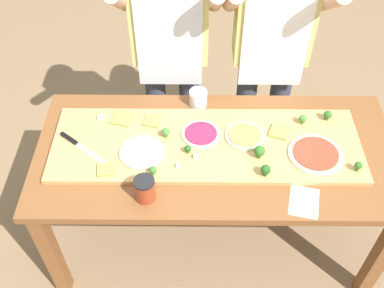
{
  "coord_description": "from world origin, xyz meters",
  "views": [
    {
      "loc": [
        -0.11,
        -1.46,
        2.4
      ],
      "look_at": [
        -0.12,
        0.0,
        0.81
      ],
      "focal_mm": 42.27,
      "sensor_mm": 36.0,
      "label": 1
    }
  ],
  "objects": [
    {
      "name": "cook_right",
      "position": [
        0.3,
        0.58,
        1.0
      ],
      "size": [
        0.54,
        0.39,
        1.67
      ],
      "color": "#333847",
      "rests_on": "ground"
    },
    {
      "name": "broccoli_floret_front_right",
      "position": [
        0.56,
        0.19,
        0.83
      ],
      "size": [
        0.04,
        0.04,
        0.06
      ],
      "color": "#366618",
      "rests_on": "cutting_board"
    },
    {
      "name": "cheese_crumble_b",
      "position": [
        -0.59,
        0.19,
        0.81
      ],
      "size": [
        0.02,
        0.02,
        0.02
      ],
      "primitive_type": "cube",
      "rotation": [
        0.0,
        0.0,
        1.47
      ],
      "color": "white",
      "rests_on": "cutting_board"
    },
    {
      "name": "broccoli_floret_front_mid",
      "position": [
        0.21,
        -0.17,
        0.83
      ],
      "size": [
        0.05,
        0.05,
        0.06
      ],
      "color": "#2C5915",
      "rests_on": "cutting_board"
    },
    {
      "name": "pizza_slice_center",
      "position": [
        -0.32,
        0.17,
        0.8
      ],
      "size": [
        0.09,
        0.09,
        0.01
      ],
      "primitive_type": "cube",
      "rotation": [
        0.0,
        0.0,
        -0.23
      ],
      "color": "#899E4C",
      "rests_on": "cutting_board"
    },
    {
      "name": "cheese_crumble_a",
      "position": [
        -0.18,
        -0.13,
        0.81
      ],
      "size": [
        0.02,
        0.02,
        0.02
      ],
      "primitive_type": "cube",
      "rotation": [
        0.0,
        0.0,
        1.33
      ],
      "color": "white",
      "rests_on": "cutting_board"
    },
    {
      "name": "broccoli_floret_back_left",
      "position": [
        0.64,
        -0.14,
        0.83
      ],
      "size": [
        0.04,
        0.04,
        0.05
      ],
      "color": "#366618",
      "rests_on": "cutting_board"
    },
    {
      "name": "cook_left",
      "position": [
        -0.24,
        0.58,
        1.0
      ],
      "size": [
        0.54,
        0.39,
        1.67
      ],
      "color": "#333847",
      "rests_on": "ground"
    },
    {
      "name": "recipe_note",
      "position": [
        0.37,
        -0.3,
        0.78
      ],
      "size": [
        0.16,
        0.19,
        0.0
      ],
      "primitive_type": "cube",
      "rotation": [
        0.0,
        0.0,
        -0.22
      ],
      "color": "white",
      "rests_on": "prep_table"
    },
    {
      "name": "pizza_whole_beet_magenta",
      "position": [
        -0.08,
        0.08,
        0.81
      ],
      "size": [
        0.19,
        0.19,
        0.02
      ],
      "color": "beige",
      "rests_on": "cutting_board"
    },
    {
      "name": "broccoli_floret_center_left",
      "position": [
        -0.25,
        0.07,
        0.83
      ],
      "size": [
        0.04,
        0.04,
        0.05
      ],
      "color": "#487A23",
      "rests_on": "cutting_board"
    },
    {
      "name": "chefs_knife",
      "position": [
        -0.67,
        0.0,
        0.8
      ],
      "size": [
        0.27,
        0.21,
        0.02
      ],
      "color": "#B7BABF",
      "rests_on": "cutting_board"
    },
    {
      "name": "pizza_whole_pesto_green",
      "position": [
        0.14,
        0.07,
        0.81
      ],
      "size": [
        0.2,
        0.2,
        0.02
      ],
      "color": "beige",
      "rests_on": "cutting_board"
    },
    {
      "name": "pizza_whole_cheese_artichoke",
      "position": [
        -0.36,
        -0.04,
        0.81
      ],
      "size": [
        0.22,
        0.22,
        0.02
      ],
      "color": "beige",
      "rests_on": "cutting_board"
    },
    {
      "name": "cheese_crumble_c",
      "position": [
        -0.1,
        -0.07,
        0.81
      ],
      "size": [
        0.03,
        0.03,
        0.02
      ],
      "primitive_type": "cube",
      "rotation": [
        0.0,
        0.0,
        1.38
      ],
      "color": "silver",
      "rests_on": "cutting_board"
    },
    {
      "name": "prep_table",
      "position": [
        0.0,
        0.0,
        0.68
      ],
      "size": [
        1.76,
        0.8,
        0.77
      ],
      "color": "brown",
      "rests_on": "ground"
    },
    {
      "name": "pizza_slice_far_left",
      "position": [
        -0.51,
        -0.15,
        0.8
      ],
      "size": [
        0.09,
        0.09,
        0.01
      ],
      "primitive_type": "cube",
      "rotation": [
        0.0,
        0.0,
        0.17
      ],
      "color": "#899E4C",
      "rests_on": "cutting_board"
    },
    {
      "name": "broccoli_floret_back_mid",
      "position": [
        -0.14,
        -0.04,
        0.82
      ],
      "size": [
        0.03,
        0.03,
        0.04
      ],
      "color": "#2C5915",
      "rests_on": "cutting_board"
    },
    {
      "name": "broccoli_floret_center_right",
      "position": [
        -0.29,
        -0.17,
        0.83
      ],
      "size": [
        0.04,
        0.04,
        0.05
      ],
      "color": "#3F7220",
      "rests_on": "cutting_board"
    },
    {
      "name": "broccoli_floret_back_right",
      "position": [
        0.43,
        0.16,
        0.83
      ],
      "size": [
        0.04,
        0.04,
        0.05
      ],
      "color": "#487A23",
      "rests_on": "cutting_board"
    },
    {
      "name": "cutting_board",
      "position": [
        -0.05,
        0.02,
        0.79
      ],
      "size": [
        1.5,
        0.48,
        0.02
      ],
      "primitive_type": "cube",
      "color": "tan",
      "rests_on": "prep_table"
    },
    {
      "name": "ground_plane",
      "position": [
        0.0,
        0.0,
        0.0
      ],
      "size": [
        8.0,
        8.0,
        0.0
      ],
      "primitive_type": "plane",
      "color": "#896B4C"
    },
    {
      "name": "flour_cup",
      "position": [
        -0.09,
        0.33,
        0.81
      ],
      "size": [
        0.09,
        0.09,
        0.09
      ],
      "color": "white",
      "rests_on": "prep_table"
    },
    {
      "name": "pizza_slice_near_left",
      "position": [
        0.31,
        0.1,
        0.8
      ],
      "size": [
        0.12,
        0.12,
        0.01
      ],
      "primitive_type": "cube",
      "rotation": [
        0.0,
        0.0,
        -0.37
      ],
      "color": "#899E4C",
      "rests_on": "cutting_board"
    },
    {
      "name": "pizza_slice_near_right",
      "position": [
        -0.48,
        0.18,
        0.8
      ],
      "size": [
        0.12,
        0.12,
        0.01
      ],
      "primitive_type": "cube",
      "rotation": [
        0.0,
        0.0,
        -0.24
      ],
      "color": "#899E4C",
      "rests_on": "cutting_board"
    },
    {
      "name": "broccoli_floret_front_left",
      "position": [
        0.19,
        -0.06,
        0.84
      ],
      "size": [
        0.05,
        0.05,
        0.07
      ],
      "color": "#366618",
      "rests_on": "cutting_board"
    },
    {
      "name": "pizza_whole_tomato_red",
      "position": [
        0.46,
        -0.05,
        0.81
      ],
      "size": [
        0.26,
        0.26,
        0.02
      ],
      "color": "beige",
      "rests_on": "cutting_board"
    },
    {
      "name": "sauce_jar",
      "position": [
        -0.32,
        -0.28,
        0.83
      ],
      "size": [
        0.09,
        0.09,
        0.12
      ],
      "color": "#99381E",
      "rests_on": "prep_table"
    }
  ]
}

